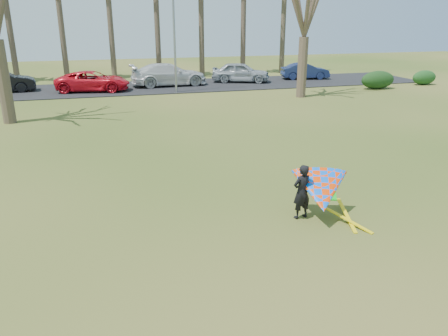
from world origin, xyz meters
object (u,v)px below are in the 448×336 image
object	(u,v)px
car_3	(169,75)
kite_flyer	(320,191)
streetlight	(176,29)
car_2	(93,81)
car_4	(241,72)
car_5	(305,71)
car_1	(0,81)

from	to	relation	value
car_3	kite_flyer	size ratio (longest dim) A/B	2.49
streetlight	car_2	world-z (taller)	streetlight
car_4	car_5	xyz separation A→B (m)	(6.02, 0.27, -0.13)
streetlight	car_4	bearing A→B (deg)	31.40
car_1	car_2	distance (m)	6.58
car_2	car_5	size ratio (longest dim) A/B	1.27
kite_flyer	car_5	bearing A→B (deg)	65.13
car_5	car_4	bearing A→B (deg)	102.43
car_4	car_5	size ratio (longest dim) A/B	1.16
car_3	car_4	bearing A→B (deg)	-90.39
streetlight	kite_flyer	world-z (taller)	streetlight
car_2	kite_flyer	bearing A→B (deg)	-155.95
car_4	kite_flyer	world-z (taller)	kite_flyer
car_2	streetlight	bearing A→B (deg)	-99.03
streetlight	car_2	distance (m)	7.29
car_3	car_5	world-z (taller)	car_3
car_2	car_4	size ratio (longest dim) A/B	1.10
streetlight	car_2	size ratio (longest dim) A/B	1.53
car_2	car_5	bearing A→B (deg)	-74.18
streetlight	car_1	world-z (taller)	streetlight
car_2	car_1	bearing A→B (deg)	88.91
car_1	car_2	world-z (taller)	car_1
car_1	car_5	xyz separation A→B (m)	(24.32, 0.56, -0.11)
car_3	streetlight	bearing A→B (deg)	179.54
car_1	car_4	world-z (taller)	car_4
kite_flyer	car_2	bearing A→B (deg)	104.06
car_5	kite_flyer	bearing A→B (deg)	164.94
car_1	car_4	size ratio (longest dim) A/B	1.00
car_1	car_2	bearing A→B (deg)	-108.27
car_5	car_2	bearing A→B (deg)	105.64
streetlight	car_4	size ratio (longest dim) A/B	1.68
car_4	streetlight	bearing A→B (deg)	141.59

